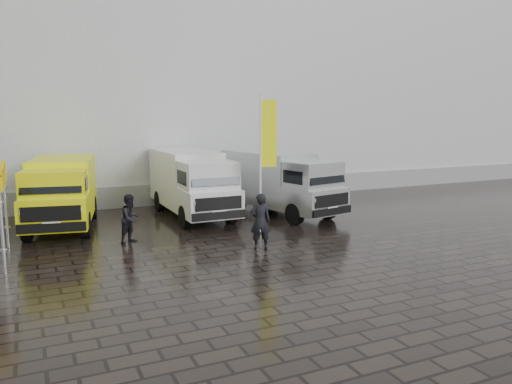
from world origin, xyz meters
TOP-DOWN VIEW (x-y plane):
  - ground at (0.00, 0.00)m, footprint 120.00×120.00m
  - exhibition_hall at (2.00, 16.00)m, footprint 44.00×16.00m
  - hall_plinth at (2.00, 7.95)m, footprint 44.00×0.15m
  - van_yellow at (-6.48, 4.64)m, footprint 3.11×5.88m
  - van_white at (-1.40, 4.70)m, footprint 2.10×6.26m
  - van_silver at (2.16, 3.57)m, footprint 3.27×6.36m
  - flagpole at (0.15, 0.92)m, footprint 0.88×0.50m
  - wheelie_bin at (4.41, 7.34)m, footprint 0.69×0.69m
  - person_front at (-1.01, -1.15)m, footprint 0.76×0.61m
  - person_tent at (-4.56, 1.43)m, footprint 1.00×0.96m

SIDE VIEW (x-z plane):
  - ground at x=0.00m, z-range 0.00..0.00m
  - hall_plinth at x=2.00m, z-range 0.00..1.00m
  - wheelie_bin at x=4.41m, z-range 0.00..1.04m
  - person_tent at x=-4.56m, z-range 0.00..1.63m
  - person_front at x=-1.01m, z-range 0.00..1.80m
  - van_yellow at x=-6.48m, z-range 0.00..2.58m
  - van_silver at x=2.16m, z-range 0.00..2.63m
  - van_white at x=-1.40m, z-range 0.00..2.71m
  - flagpole at x=0.15m, z-range 0.29..5.23m
  - exhibition_hall at x=2.00m, z-range 0.00..12.00m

